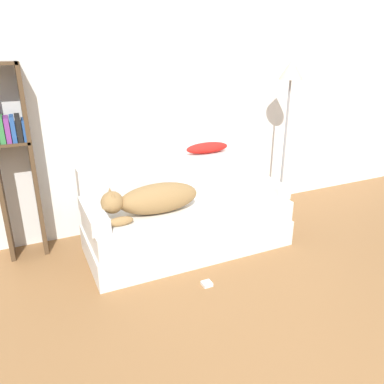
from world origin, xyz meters
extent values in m
cube|color=white|center=(0.00, 3.00, 1.35)|extent=(7.64, 0.06, 2.70)
cube|color=silver|center=(0.02, 2.28, 0.12)|extent=(1.88, 0.81, 0.25)
cube|color=silver|center=(0.02, 2.27, 0.35)|extent=(1.84, 0.77, 0.20)
cube|color=silver|center=(0.02, 2.61, 0.63)|extent=(1.84, 0.15, 0.36)
cube|color=silver|center=(-0.85, 2.27, 0.51)|extent=(0.15, 0.62, 0.12)
cube|color=silver|center=(0.88, 2.27, 0.51)|extent=(0.15, 0.62, 0.12)
ellipsoid|color=olive|center=(-0.29, 2.21, 0.58)|extent=(0.72, 0.28, 0.26)
sphere|color=olive|center=(-0.70, 2.21, 0.61)|extent=(0.19, 0.19, 0.19)
cone|color=olive|center=(-0.70, 2.16, 0.68)|extent=(0.07, 0.07, 0.08)
cone|color=olive|center=(-0.70, 2.26, 0.68)|extent=(0.07, 0.07, 0.08)
ellipsoid|color=olive|center=(-0.67, 2.08, 0.49)|extent=(0.22, 0.07, 0.08)
cube|color=silver|center=(0.33, 2.23, 0.46)|extent=(0.35, 0.28, 0.02)
ellipsoid|color=red|center=(0.40, 2.63, 0.86)|extent=(0.46, 0.15, 0.11)
cube|color=#4C3823|center=(-1.24, 2.82, 0.85)|extent=(0.04, 0.26, 1.70)
cube|color=#4C3823|center=(-1.38, 2.82, 1.06)|extent=(0.30, 0.26, 0.02)
cube|color=#337F42|center=(-1.43, 2.80, 1.18)|extent=(0.04, 0.20, 0.22)
cube|color=#753384|center=(-1.39, 2.80, 1.17)|extent=(0.04, 0.20, 0.21)
cube|color=#234C93|center=(-1.34, 2.80, 1.17)|extent=(0.03, 0.20, 0.21)
cube|color=black|center=(-1.30, 2.80, 1.18)|extent=(0.04, 0.20, 0.22)
cube|color=#234C93|center=(-1.26, 2.80, 1.16)|extent=(0.03, 0.20, 0.18)
cylinder|color=gray|center=(1.33, 2.57, 0.01)|extent=(0.20, 0.20, 0.02)
cylinder|color=gray|center=(1.33, 2.57, 0.76)|extent=(0.02, 0.02, 1.48)
cone|color=beige|center=(1.33, 2.57, 1.60)|extent=(0.25, 0.25, 0.20)
cube|color=white|center=(-0.11, 1.63, 0.01)|extent=(0.08, 0.08, 0.03)
camera|label=1|loc=(-1.31, -0.65, 1.79)|focal=35.00mm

